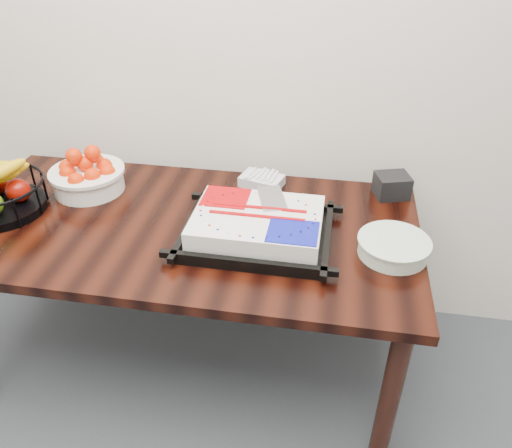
% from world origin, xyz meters
% --- Properties ---
extents(table, '(1.80, 0.90, 0.75)m').
position_xyz_m(table, '(0.00, 2.00, 0.66)').
color(table, black).
rests_on(table, ground).
extents(cake_tray, '(0.53, 0.42, 0.11)m').
position_xyz_m(cake_tray, '(0.30, 1.95, 0.80)').
color(cake_tray, black).
rests_on(cake_tray, table).
extents(tangerine_bowl, '(0.31, 0.31, 0.20)m').
position_xyz_m(tangerine_bowl, '(-0.46, 2.18, 0.84)').
color(tangerine_bowl, white).
rests_on(tangerine_bowl, table).
extents(plate_stack, '(0.25, 0.25, 0.06)m').
position_xyz_m(plate_stack, '(0.79, 1.93, 0.78)').
color(plate_stack, white).
rests_on(plate_stack, table).
extents(fork_bag, '(0.20, 0.16, 0.05)m').
position_xyz_m(fork_bag, '(0.25, 2.34, 0.78)').
color(fork_bag, silver).
rests_on(fork_bag, table).
extents(napkin_box, '(0.16, 0.15, 0.09)m').
position_xyz_m(napkin_box, '(0.80, 2.35, 0.80)').
color(napkin_box, black).
rests_on(napkin_box, table).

